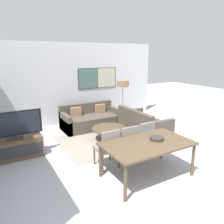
{
  "coord_description": "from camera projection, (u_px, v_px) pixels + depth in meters",
  "views": [
    {
      "loc": [
        -2.6,
        -2.09,
        2.41
      ],
      "look_at": [
        0.15,
        2.65,
        0.95
      ],
      "focal_mm": 35.0,
      "sensor_mm": 36.0,
      "label": 1
    }
  ],
  "objects": [
    {
      "name": "floor_lamp",
      "position": [
        123.0,
        86.0,
        7.83
      ],
      "size": [
        0.43,
        0.43,
        1.5
      ],
      "color": "#2D2D33",
      "rests_on": "ground_plane"
    },
    {
      "name": "television",
      "position": [
        13.0,
        125.0,
        5.02
      ],
      "size": [
        1.29,
        0.2,
        0.65
      ],
      "color": "#2D2D33",
      "rests_on": "tv_console"
    },
    {
      "name": "wall_back",
      "position": [
        72.0,
        84.0,
        7.65
      ],
      "size": [
        6.75,
        0.09,
        2.8
      ],
      "color": "silver",
      "rests_on": "ground_plane"
    },
    {
      "name": "coffee_table",
      "position": [
        109.0,
        131.0,
        6.27
      ],
      "size": [
        0.99,
        0.99,
        0.36
      ],
      "color": "brown",
      "rests_on": "ground_plane"
    },
    {
      "name": "tv_console",
      "position": [
        16.0,
        148.0,
        5.17
      ],
      "size": [
        1.22,
        0.46,
        0.5
      ],
      "color": "brown",
      "rests_on": "ground_plane"
    },
    {
      "name": "dining_chair_centre",
      "position": [
        127.0,
        141.0,
        4.93
      ],
      "size": [
        0.46,
        0.46,
        0.88
      ],
      "color": "gray",
      "rests_on": "ground_plane"
    },
    {
      "name": "ground_plane",
      "position": [
        184.0,
        204.0,
        3.63
      ],
      "size": [
        24.0,
        24.0,
        0.0
      ],
      "primitive_type": "plane",
      "color": "#B2B2B7"
    },
    {
      "name": "dining_chair_right",
      "position": [
        144.0,
        137.0,
        5.22
      ],
      "size": [
        0.46,
        0.46,
        0.88
      ],
      "color": "gray",
      "rests_on": "ground_plane"
    },
    {
      "name": "sofa_main",
      "position": [
        90.0,
        119.0,
        7.37
      ],
      "size": [
        1.91,
        0.93,
        0.79
      ],
      "color": "#51473D",
      "rests_on": "ground_plane"
    },
    {
      "name": "dining_table",
      "position": [
        147.0,
        146.0,
        4.3
      ],
      "size": [
        1.75,
        1.03,
        0.73
      ],
      "color": "brown",
      "rests_on": "ground_plane"
    },
    {
      "name": "fruit_bowl",
      "position": [
        157.0,
        138.0,
        4.41
      ],
      "size": [
        0.29,
        0.29,
        0.06
      ],
      "color": "#332D28",
      "rests_on": "dining_table"
    },
    {
      "name": "sofa_side",
      "position": [
        142.0,
        125.0,
        6.76
      ],
      "size": [
        0.93,
        1.63,
        0.79
      ],
      "rotation": [
        0.0,
        0.0,
        1.57
      ],
      "color": "#51473D",
      "rests_on": "ground_plane"
    },
    {
      "name": "area_rug",
      "position": [
        109.0,
        140.0,
        6.34
      ],
      "size": [
        2.8,
        1.97,
        0.01
      ],
      "color": "gray",
      "rests_on": "ground_plane"
    },
    {
      "name": "dining_chair_left",
      "position": [
        108.0,
        146.0,
        4.67
      ],
      "size": [
        0.46,
        0.46,
        0.88
      ],
      "color": "gray",
      "rests_on": "ground_plane"
    }
  ]
}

